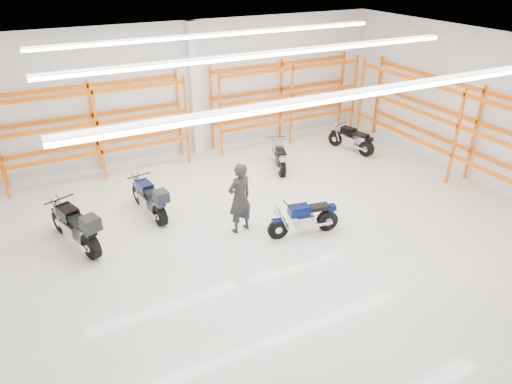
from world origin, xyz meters
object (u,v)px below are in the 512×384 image
standing_man (240,198)px  motorcycle_back_d (353,140)px  motorcycle_back_c (279,156)px  structural_column (195,91)px  motorcycle_back_a (77,228)px  motorcycle_main (307,219)px  motorcycle_back_b (151,200)px

standing_man → motorcycle_back_d: bearing=-165.4°
motorcycle_back_c → structural_column: (-1.89, 2.54, 1.81)m
motorcycle_back_c → structural_column: bearing=126.7°
motorcycle_back_a → structural_column: size_ratio=0.50×
motorcycle_back_c → standing_man: bearing=-133.8°
motorcycle_main → structural_column: structural_column is taller
motorcycle_back_b → motorcycle_back_d: motorcycle_back_b is taller
motorcycle_back_a → motorcycle_back_d: motorcycle_back_a is taller
motorcycle_back_c → structural_column: structural_column is taller
motorcycle_main → standing_man: bearing=147.9°
motorcycle_back_b → standing_man: size_ratio=1.12×
motorcycle_main → standing_man: 1.77m
motorcycle_back_c → standing_man: size_ratio=0.98×
motorcycle_back_a → standing_man: 3.98m
motorcycle_main → motorcycle_back_d: 5.85m
motorcycle_back_a → standing_man: standing_man is taller
motorcycle_main → motorcycle_back_a: (-5.27, 1.93, 0.13)m
standing_man → motorcycle_back_b: bearing=-54.8°
motorcycle_back_a → motorcycle_back_b: bearing=18.9°
motorcycle_back_b → motorcycle_back_d: 7.80m
structural_column → motorcycle_back_c: bearing=-53.3°
structural_column → motorcycle_back_b: bearing=-126.2°
motorcycle_back_c → motorcycle_back_d: bearing=1.7°
motorcycle_back_c → motorcycle_back_d: 3.09m
motorcycle_back_a → motorcycle_back_c: bearing=15.6°
motorcycle_back_a → motorcycle_back_c: size_ratio=1.22×
motorcycle_main → motorcycle_back_a: 5.61m
motorcycle_main → standing_man: standing_man is taller
motorcycle_back_b → motorcycle_back_c: 4.75m
motorcycle_back_a → motorcycle_back_c: motorcycle_back_a is taller
motorcycle_back_c → motorcycle_main: bearing=-109.1°
motorcycle_back_d → motorcycle_back_c: bearing=-178.3°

